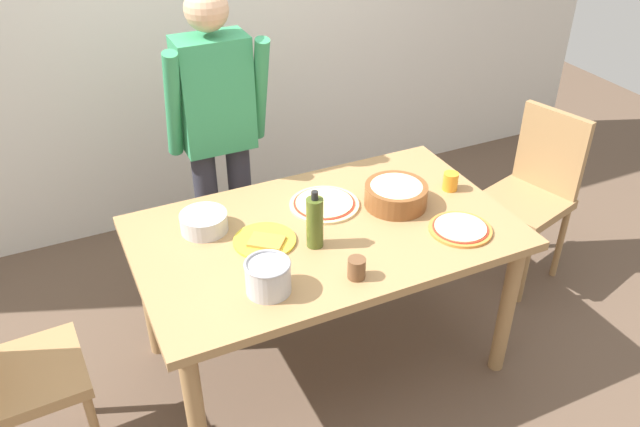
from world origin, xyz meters
The scene contains 15 objects.
ground centered at (0.00, 0.00, 0.00)m, with size 8.00×8.00×0.00m, color brown.
wall_back centered at (0.00, 1.60, 1.30)m, with size 5.60×0.10×2.60m, color silver.
dining_table centered at (0.00, 0.00, 0.67)m, with size 1.60×0.96×0.76m.
person_cook centered at (-0.22, 0.76, 0.94)m, with size 0.49×0.25×1.62m.
chair_wooden_left centered at (-1.32, -0.03, 0.54)m, with size 0.42×0.42×0.95m.
chair_wooden_right centered at (1.32, 0.17, 0.54)m, with size 0.50×0.50×0.95m.
pizza_raw_on_board centered at (0.08, 0.17, 0.77)m, with size 0.31×0.31×0.02m.
pizza_cooked_on_tray centered at (0.51, -0.25, 0.77)m, with size 0.27×0.27×0.02m.
plate_with_slice centered at (-0.27, 0.02, 0.77)m, with size 0.26×0.26×0.02m.
popcorn_bowl centered at (0.37, 0.04, 0.82)m, with size 0.28×0.28×0.11m.
mixing_bowl_steel centered at (-0.46, 0.21, 0.80)m, with size 0.20×0.20×0.08m.
olive_oil_bottle centered at (-0.09, -0.09, 0.87)m, with size 0.07×0.07×0.26m.
steel_pot centered at (-0.36, -0.27, 0.83)m, with size 0.17×0.17×0.13m.
cup_orange centered at (0.67, 0.05, 0.80)m, with size 0.07×0.07×0.09m, color orange.
cup_small_brown centered at (-0.03, -0.34, 0.80)m, with size 0.07×0.07×0.09m, color brown.
Camera 1 is at (-0.99, -2.05, 2.32)m, focal length 36.56 mm.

